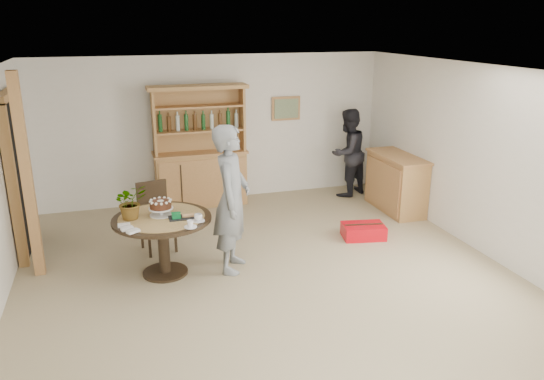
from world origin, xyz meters
The scene contains 17 objects.
ground centered at (0.00, 0.00, 0.00)m, with size 7.00×7.00×0.00m, color tan.
room_shell centered at (0.00, 0.01, 1.74)m, with size 6.04×7.04×2.52m.
doorway centered at (-2.93, 2.00, 1.11)m, with size 0.13×1.10×2.18m.
pine_post centered at (-2.70, 1.20, 1.25)m, with size 0.12×0.12×2.50m, color #BB824E.
hutch centered at (-0.30, 3.24, 0.69)m, with size 1.62×0.54×2.04m.
sideboard centered at (2.74, 2.00, 0.47)m, with size 0.54×1.26×0.94m.
dining_table centered at (-1.20, 0.74, 0.60)m, with size 1.20×1.20×0.76m.
dining_chair centered at (-1.22, 1.57, 0.54)m, with size 0.50×0.50×0.95m.
birthday_cake centered at (-1.20, 0.79, 0.88)m, with size 0.30×0.30×0.20m.
flower_vase centered at (-1.55, 0.79, 0.97)m, with size 0.38×0.33×0.42m, color #3F7233.
gift_tray centered at (-0.99, 0.62, 0.79)m, with size 0.30×0.20×0.08m.
coffee_cup_a centered at (-0.80, 0.46, 0.80)m, with size 0.15×0.15×0.09m.
coffee_cup_b centered at (-0.92, 0.29, 0.79)m, with size 0.15×0.15×0.08m.
napkins centered at (-1.61, 0.43, 0.77)m, with size 0.24×0.33×0.03m.
teen_boy centered at (-0.35, 0.64, 0.93)m, with size 0.68×0.44×1.86m, color slate.
adult_person centered at (2.30, 2.98, 0.78)m, with size 0.76×0.59×1.57m, color black.
red_suitcase centered at (1.69, 1.06, 0.10)m, with size 0.66×0.51×0.21m.
Camera 1 is at (-1.70, -5.41, 3.02)m, focal length 35.00 mm.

